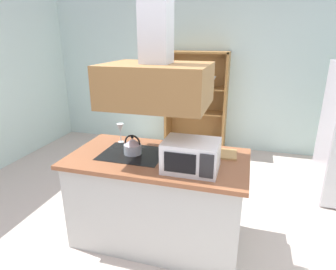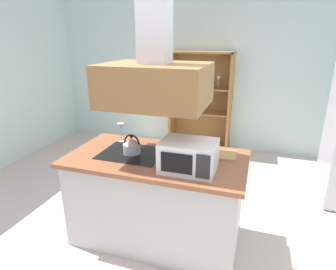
{
  "view_description": "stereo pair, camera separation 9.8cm",
  "coord_description": "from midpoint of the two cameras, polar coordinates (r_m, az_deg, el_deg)",
  "views": [
    {
      "loc": [
        0.71,
        -2.16,
        1.98
      ],
      "look_at": [
        -0.06,
        0.55,
        1.0
      ],
      "focal_mm": 30.54,
      "sensor_mm": 36.0,
      "label": 1
    },
    {
      "loc": [
        0.81,
        -2.13,
        1.98
      ],
      "look_at": [
        -0.06,
        0.55,
        1.0
      ],
      "focal_mm": 30.54,
      "sensor_mm": 36.0,
      "label": 2
    }
  ],
  "objects": [
    {
      "name": "ground_plane",
      "position": [
        3.02,
        -1.22,
        -21.84
      ],
      "size": [
        7.8,
        7.8,
        0.0
      ],
      "primitive_type": "plane",
      "color": "beige"
    },
    {
      "name": "wall_back",
      "position": [
        5.24,
        9.77,
        12.01
      ],
      "size": [
        6.0,
        0.12,
        2.7
      ],
      "primitive_type": "cube",
      "color": "silver",
      "rests_on": "ground"
    },
    {
      "name": "kitchen_island",
      "position": [
        2.91,
        -1.2,
        -12.41
      ],
      "size": [
        1.68,
        0.9,
        0.9
      ],
      "color": "#B4B6B0",
      "rests_on": "ground"
    },
    {
      "name": "range_hood",
      "position": [
        2.5,
        -1.4,
        12.85
      ],
      "size": [
        0.9,
        0.7,
        1.3
      ],
      "color": "brown"
    },
    {
      "name": "dish_cabinet",
      "position": [
        5.16,
        7.04,
        5.43
      ],
      "size": [
        1.07,
        0.4,
        1.74
      ],
      "color": "olive",
      "rests_on": "ground"
    },
    {
      "name": "kettle",
      "position": [
        2.76,
        -6.23,
        -2.11
      ],
      "size": [
        0.17,
        0.17,
        0.19
      ],
      "color": "#B1BBC8",
      "rests_on": "kitchen_island"
    },
    {
      "name": "cutting_board",
      "position": [
        2.79,
        10.92,
        -3.78
      ],
      "size": [
        0.35,
        0.26,
        0.02
      ],
      "primitive_type": "cube",
      "rotation": [
        0.0,
        0.0,
        0.06
      ],
      "color": "tan",
      "rests_on": "kitchen_island"
    },
    {
      "name": "microwave",
      "position": [
        2.4,
        5.3,
        -4.19
      ],
      "size": [
        0.46,
        0.35,
        0.26
      ],
      "color": "silver",
      "rests_on": "kitchen_island"
    },
    {
      "name": "wine_glass_on_counter",
      "position": [
        3.06,
        -8.5,
        1.36
      ],
      "size": [
        0.08,
        0.08,
        0.21
      ],
      "color": "silver",
      "rests_on": "kitchen_island"
    }
  ]
}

